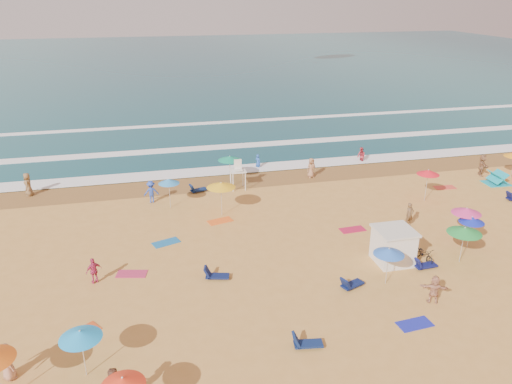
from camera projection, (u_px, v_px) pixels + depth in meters
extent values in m
plane|color=gold|center=(316.00, 245.00, 31.48)|extent=(220.00, 220.00, 0.00)
cube|color=#0C4756|center=(185.00, 64.00, 107.21)|extent=(220.00, 140.00, 0.18)
plane|color=olive|center=(267.00, 178.00, 42.75)|extent=(220.00, 220.00, 0.00)
cube|color=white|center=(260.00, 167.00, 44.96)|extent=(200.00, 2.20, 0.05)
cube|color=white|center=(244.00, 145.00, 51.28)|extent=(200.00, 1.60, 0.05)
cube|color=white|center=(227.00, 122.00, 60.29)|extent=(200.00, 1.20, 0.05)
cube|color=silver|center=(393.00, 247.00, 29.24)|extent=(2.00, 2.00, 2.00)
cube|color=silver|center=(395.00, 231.00, 28.84)|extent=(2.20, 2.20, 0.12)
imported|color=black|center=(424.00, 254.00, 29.58)|extent=(0.77, 1.74, 0.88)
cone|color=#3190DC|center=(169.00, 181.00, 36.14)|extent=(1.54, 1.54, 0.35)
cone|color=#E43284|center=(467.00, 211.00, 31.15)|extent=(1.82, 1.82, 0.35)
cone|color=#1B9BEB|center=(80.00, 335.00, 20.14)|extent=(1.74, 1.74, 0.35)
cone|color=red|center=(428.00, 172.00, 37.26)|extent=(1.66, 1.66, 0.35)
cone|color=red|center=(123.00, 382.00, 17.70)|extent=(1.63, 1.63, 0.35)
cone|color=blue|center=(389.00, 251.00, 26.67)|extent=(1.66, 1.66, 0.35)
cone|color=yellow|center=(221.00, 185.00, 34.80)|extent=(2.03, 2.03, 0.35)
cone|color=#1626BE|center=(472.00, 220.00, 30.57)|extent=(1.54, 1.54, 0.35)
cone|color=#118F6B|center=(230.00, 158.00, 41.24)|extent=(1.96, 1.96, 0.35)
cone|color=green|center=(465.00, 230.00, 28.79)|extent=(1.98, 1.98, 0.35)
cube|color=#102050|center=(308.00, 344.00, 22.49)|extent=(1.37, 0.75, 0.34)
cube|color=#0E194A|center=(217.00, 276.00, 27.81)|extent=(1.40, 0.87, 0.34)
cube|color=#0E194A|center=(352.00, 284.00, 27.01)|extent=(1.41, 1.00, 0.34)
cube|color=#101553|center=(426.00, 265.00, 28.87)|extent=(1.33, 0.63, 0.34)
cube|color=#0E204A|center=(199.00, 190.00, 39.75)|extent=(1.41, 0.94, 0.34)
cube|color=#DA4A1B|center=(81.00, 333.00, 23.44)|extent=(1.89, 1.67, 0.03)
cube|color=#1B67A9|center=(166.00, 243.00, 31.81)|extent=(1.89, 1.37, 0.03)
cube|color=orange|center=(220.00, 221.00, 34.77)|extent=(1.86, 1.27, 0.03)
cube|color=#B92B53|center=(132.00, 274.00, 28.32)|extent=(1.85, 1.23, 0.03)
cube|color=#BC1740|center=(352.00, 230.00, 33.52)|extent=(1.75, 0.97, 0.03)
cube|color=#1B23AD|center=(415.00, 324.00, 24.07)|extent=(1.77, 1.01, 0.03)
cube|color=#E44535|center=(445.00, 187.00, 40.65)|extent=(1.76, 1.00, 0.03)
imported|color=#A6714C|center=(311.00, 168.00, 42.58)|extent=(0.92, 0.68, 1.71)
imported|color=tan|center=(7.00, 362.00, 20.43)|extent=(0.87, 0.99, 1.70)
imported|color=brown|center=(409.00, 215.00, 33.73)|extent=(0.67, 0.49, 1.68)
imported|color=blue|center=(151.00, 192.00, 37.54)|extent=(1.17, 0.76, 1.71)
imported|color=blue|center=(258.00, 163.00, 44.89)|extent=(0.62, 0.68, 1.56)
imported|color=#9C6B48|center=(482.00, 165.00, 42.98)|extent=(1.13, 1.83, 1.88)
imported|color=#C03060|center=(94.00, 271.00, 27.21)|extent=(0.96, 0.74, 1.52)
imported|color=#B62D3B|center=(361.00, 156.00, 46.37)|extent=(0.77, 0.92, 1.68)
imported|color=#E39977|center=(398.00, 252.00, 29.10)|extent=(0.73, 1.01, 1.59)
imported|color=brown|center=(28.00, 184.00, 38.77)|extent=(0.64, 0.94, 1.85)
imported|color=tan|center=(434.00, 289.00, 25.49)|extent=(1.49, 1.02, 1.54)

